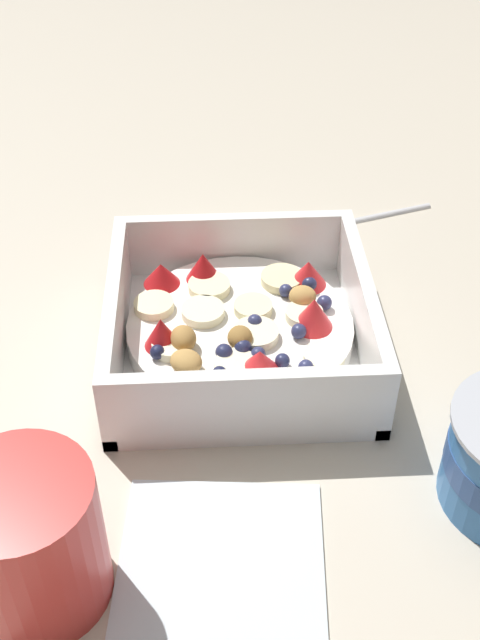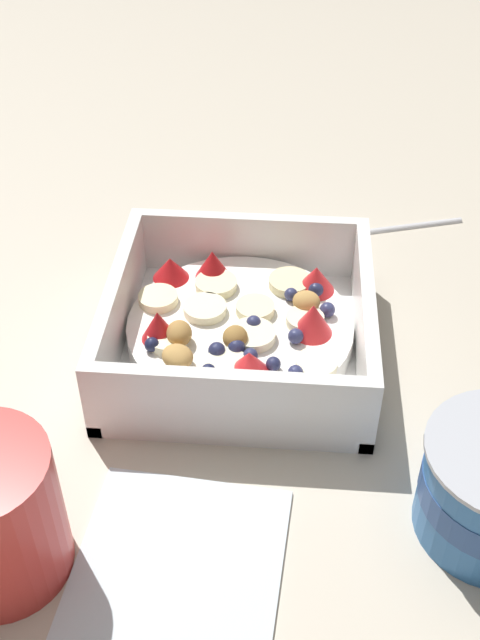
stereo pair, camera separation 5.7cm
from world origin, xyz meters
name	(u,v)px [view 2 (the right image)]	position (x,y,z in m)	size (l,w,h in m)	color
ground_plane	(255,334)	(0.00, 0.00, 0.00)	(2.40, 2.40, 0.00)	beige
fruit_bowl	(240,328)	(0.02, -0.01, 0.02)	(0.19, 0.19, 0.06)	white
spoon	(338,233)	(-0.14, 0.07, 0.00)	(0.07, 0.17, 0.01)	silver
folded_napkin	(179,560)	(0.21, -0.03, 0.00)	(0.12, 0.12, 0.01)	silver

